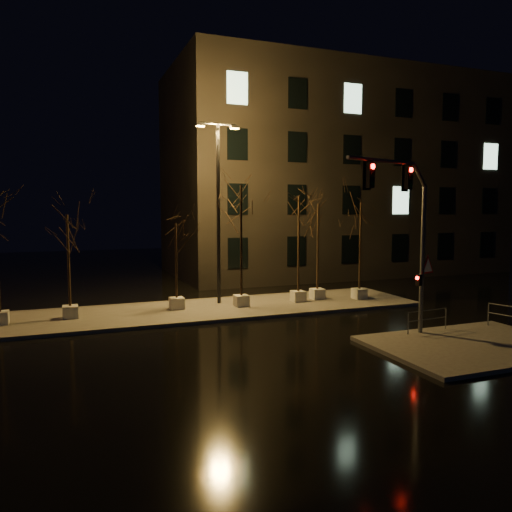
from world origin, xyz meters
name	(u,v)px	position (x,y,z in m)	size (l,w,h in m)	color
ground	(242,343)	(0.00, 0.00, 0.00)	(90.00, 90.00, 0.00)	black
median	(200,310)	(0.00, 6.00, 0.07)	(22.00, 5.00, 0.15)	#4F4C47
sidewalk_corner	(473,346)	(7.50, -3.50, 0.07)	(7.00, 5.00, 0.15)	#4F4C47
building	(332,176)	(14.00, 18.00, 7.50)	(25.00, 12.00, 15.00)	black
tree_1	(68,238)	(-5.81, 6.09, 3.68)	(1.80, 1.80, 4.65)	beige
tree_2	(176,242)	(-1.03, 6.39, 3.35)	(1.80, 1.80, 4.21)	beige
tree_3	(241,212)	(2.08, 5.90, 4.76)	(1.80, 1.80, 6.08)	beige
tree_4	(299,219)	(5.23, 6.03, 4.38)	(1.80, 1.80, 5.58)	beige
tree_5	(318,225)	(6.50, 6.32, 4.08)	(1.80, 1.80, 5.18)	beige
tree_6	(361,224)	(8.62, 5.56, 4.11)	(1.80, 1.80, 5.22)	beige
traffic_signal_mast	(408,223)	(5.84, -1.85, 4.41)	(5.06, 1.77, 6.48)	#56595D
streetlight_main	(218,201)	(1.29, 7.07, 5.33)	(2.24, 0.37, 8.98)	black
guard_rail_a	(427,317)	(7.16, -1.50, 0.71)	(2.00, 0.21, 0.86)	#56595D
guard_rail_b	(512,315)	(10.50, -2.46, 0.75)	(0.57, 1.91, 0.94)	#56595D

